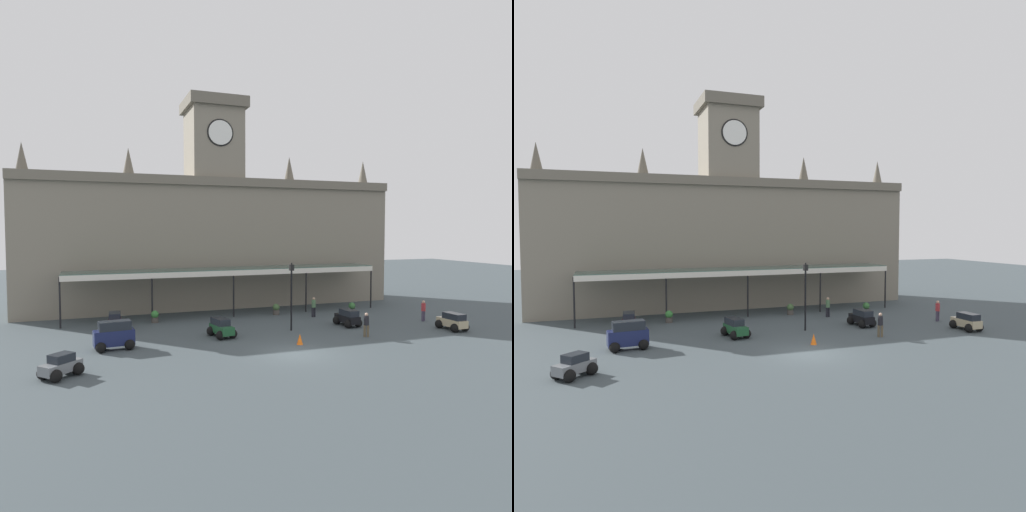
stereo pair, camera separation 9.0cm
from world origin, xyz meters
The scene contains 17 objects.
ground_plane centered at (0.00, 0.00, 0.00)m, with size 140.00×140.00×0.00m, color #3E484C.
station_building centered at (0.00, 18.86, 6.82)m, with size 35.11×5.76×19.58m.
entrance_canopy centered at (0.00, 13.78, 3.86)m, with size 27.19×3.26×4.01m.
car_green_estate centered at (-2.97, 5.74, 0.56)m, with size 1.79×2.37×1.27m.
car_navy_van centered at (-10.08, 4.72, 0.81)m, with size 2.49×1.76×1.77m.
car_maroon_estate centered at (-9.73, 10.48, 0.56)m, with size 1.63×2.30×1.27m.
car_black_estate centered at (7.11, 5.99, 0.56)m, with size 1.63×2.30×1.27m.
car_beige_estate centered at (13.58, 2.10, 0.56)m, with size 1.56×2.26×1.27m.
car_grey_sedan centered at (-12.88, 0.00, 0.50)m, with size 2.23×2.20×1.19m.
pedestrian_beside_cars centered at (13.81, 5.54, 0.91)m, with size 0.38×0.34×1.67m.
pedestrian_crossing_forecourt centered at (6.39, 2.34, 0.91)m, with size 0.36×0.34×1.67m.
pedestrian_near_entrance centered at (6.31, 10.11, 0.91)m, with size 0.39×0.34×1.67m.
victorian_lamppost centered at (2.38, 5.97, 3.08)m, with size 0.30×0.30×4.96m.
traffic_cone centered at (1.19, 1.99, 0.35)m, with size 0.40×0.40×0.70m, color orange.
planter_forecourt_centre centered at (3.73, 12.14, 0.49)m, with size 0.60×0.60×0.96m.
planter_by_canopy centered at (10.27, 10.52, 0.49)m, with size 0.60×0.60×0.96m.
planter_near_kerb centered at (-6.60, 12.24, 0.49)m, with size 0.60×0.60×0.96m.
Camera 1 is at (-11.54, -24.88, 7.39)m, focal length 32.79 mm.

